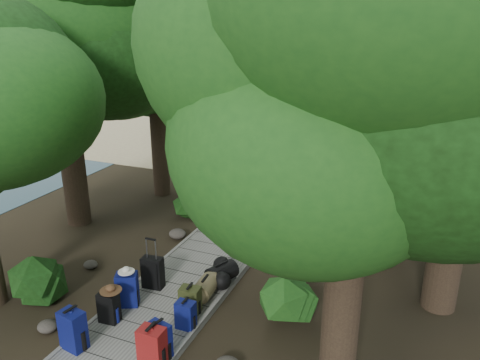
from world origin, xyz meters
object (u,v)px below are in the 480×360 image
at_px(backpack_right_c, 186,314).
at_px(backpack_right_d, 190,299).
at_px(backpack_left_c, 127,288).
at_px(backpack_left_b, 109,306).
at_px(duffel_right_khaki, 205,288).
at_px(kayak, 268,137).
at_px(duffel_right_black, 222,273).
at_px(suitcase_on_boardwalk, 153,273).
at_px(backpack_right_b, 159,339).
at_px(backpack_left_a, 73,328).
at_px(sun_lounger, 387,153).
at_px(lone_suitcase_on_sand, 310,156).
at_px(backpack_right_a, 152,345).

bearing_deg(backpack_right_c, backpack_right_d, 108.12).
bearing_deg(backpack_right_d, backpack_left_c, -173.70).
relative_size(backpack_left_b, duffel_right_khaki, 1.10).
xyz_separation_m(backpack_left_c, kayak, (-1.89, 13.92, -0.31)).
relative_size(backpack_right_c, duffel_right_black, 0.90).
bearing_deg(backpack_right_c, suitcase_on_boardwalk, 143.76).
distance_m(backpack_right_b, suitcase_on_boardwalk, 2.24).
bearing_deg(backpack_right_c, kayak, 102.98).
relative_size(backpack_right_b, backpack_right_d, 1.21).
height_order(backpack_left_b, backpack_right_c, backpack_left_b).
distance_m(backpack_left_a, backpack_left_b, 0.87).
bearing_deg(kayak, sun_lounger, -0.72).
relative_size(backpack_left_c, backpack_right_c, 1.30).
bearing_deg(backpack_left_a, duffel_right_khaki, 67.83).
height_order(backpack_right_c, sun_lounger, backpack_right_c).
relative_size(backpack_left_b, lone_suitcase_on_sand, 0.98).
bearing_deg(backpack_right_d, backpack_right_b, -89.86).
distance_m(backpack_left_b, backpack_left_c, 0.58).
distance_m(backpack_right_a, sun_lounger, 14.08).
relative_size(backpack_left_a, backpack_right_b, 1.11).
relative_size(backpack_left_b, backpack_right_b, 0.93).
bearing_deg(backpack_left_c, backpack_left_b, -115.69).
distance_m(backpack_left_a, backpack_right_c, 1.97).
distance_m(backpack_right_c, duffel_right_khaki, 1.06).
height_order(backpack_right_b, lone_suitcase_on_sand, backpack_right_b).
distance_m(backpack_left_b, backpack_right_a, 1.56).
bearing_deg(backpack_right_a, backpack_left_a, -174.14).
height_order(backpack_right_a, duffel_right_black, backpack_right_a).
distance_m(backpack_right_a, duffel_right_black, 2.79).
relative_size(duffel_right_khaki, suitcase_on_boardwalk, 0.88).
xyz_separation_m(backpack_right_c, backpack_right_d, (-0.15, 0.46, -0.00)).
height_order(backpack_left_b, duffel_right_khaki, backpack_left_b).
distance_m(duffel_right_khaki, kayak, 13.46).
bearing_deg(lone_suitcase_on_sand, backpack_right_c, -73.68).
relative_size(backpack_right_a, duffel_right_khaki, 1.25).
bearing_deg(backpack_right_c, backpack_left_c, 171.74).
distance_m(backpack_left_a, backpack_right_a, 1.50).
xyz_separation_m(suitcase_on_boardwalk, lone_suitcase_on_sand, (0.82, 10.13, -0.10)).
height_order(backpack_right_a, suitcase_on_boardwalk, backpack_right_a).
distance_m(backpack_right_c, suitcase_on_boardwalk, 1.62).
xyz_separation_m(backpack_right_b, lone_suitcase_on_sand, (-0.47, 11.97, -0.12)).
xyz_separation_m(backpack_right_a, sun_lounger, (2.29, 13.89, -0.16)).
bearing_deg(backpack_right_b, backpack_left_b, 173.11).
bearing_deg(kayak, backpack_left_c, -69.75).
relative_size(kayak, sun_lounger, 1.79).
relative_size(backpack_right_b, kayak, 0.20).
distance_m(duffel_right_black, suitcase_on_boardwalk, 1.48).
xyz_separation_m(backpack_right_c, duffel_right_black, (-0.05, 1.71, -0.09)).
relative_size(duffel_right_black, kayak, 0.19).
height_order(backpack_left_c, sun_lounger, backpack_left_c).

